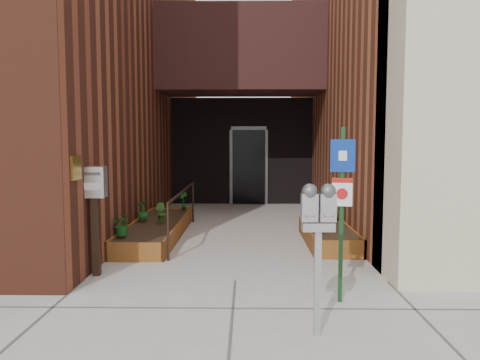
{
  "coord_description": "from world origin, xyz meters",
  "views": [
    {
      "loc": [
        0.16,
        -5.99,
        1.87
      ],
      "look_at": [
        0.04,
        1.8,
        1.17
      ],
      "focal_mm": 35.0,
      "sensor_mm": 36.0,
      "label": 1
    }
  ],
  "objects": [
    {
      "name": "ground",
      "position": [
        0.0,
        0.0,
        0.0
      ],
      "size": [
        80.0,
        80.0,
        0.0
      ],
      "primitive_type": "plane",
      "color": "#9E9991",
      "rests_on": "ground"
    },
    {
      "name": "architecture",
      "position": [
        -0.18,
        6.89,
        4.98
      ],
      "size": [
        20.0,
        14.6,
        10.0
      ],
      "color": "#602A1B",
      "rests_on": "ground"
    },
    {
      "name": "planter_left",
      "position": [
        -1.55,
        2.7,
        0.13
      ],
      "size": [
        0.9,
        3.6,
        0.3
      ],
      "color": "brown",
      "rests_on": "ground"
    },
    {
      "name": "planter_right",
      "position": [
        1.6,
        2.2,
        0.13
      ],
      "size": [
        0.8,
        2.2,
        0.3
      ],
      "color": "brown",
      "rests_on": "ground"
    },
    {
      "name": "handrail",
      "position": [
        -1.05,
        2.65,
        0.75
      ],
      "size": [
        0.04,
        3.34,
        0.9
      ],
      "color": "black",
      "rests_on": "ground"
    },
    {
      "name": "parking_meter",
      "position": [
        0.82,
        -1.68,
        1.12
      ],
      "size": [
        0.32,
        0.15,
        1.45
      ],
      "color": "#9F9FA1",
      "rests_on": "ground"
    },
    {
      "name": "sign_post",
      "position": [
        1.22,
        -0.77,
        1.23
      ],
      "size": [
        0.27,
        0.08,
        1.99
      ],
      "color": "#143719",
      "rests_on": "ground"
    },
    {
      "name": "payment_dropbox",
      "position": [
        -1.9,
        0.23,
        1.07
      ],
      "size": [
        0.31,
        0.24,
        1.49
      ],
      "color": "black",
      "rests_on": "ground"
    },
    {
      "name": "shrub_left_a",
      "position": [
        -1.85,
        1.41,
        0.48
      ],
      "size": [
        0.39,
        0.39,
        0.37
      ],
      "primitive_type": "imported",
      "rotation": [
        0.0,
        0.0,
        0.18
      ],
      "color": "#19591D",
      "rests_on": "planter_left"
    },
    {
      "name": "shrub_left_b",
      "position": [
        -1.47,
        2.69,
        0.48
      ],
      "size": [
        0.27,
        0.27,
        0.36
      ],
      "primitive_type": "imported",
      "rotation": [
        0.0,
        0.0,
        2.5
      ],
      "color": "#285E1A",
      "rests_on": "planter_left"
    },
    {
      "name": "shrub_left_c",
      "position": [
        -1.85,
        2.86,
        0.49
      ],
      "size": [
        0.3,
        0.3,
        0.37
      ],
      "primitive_type": "imported",
      "rotation": [
        0.0,
        0.0,
        3.95
      ],
      "color": "#18571E",
      "rests_on": "planter_left"
    },
    {
      "name": "shrub_left_d",
      "position": [
        -1.25,
        4.22,
        0.49
      ],
      "size": [
        0.29,
        0.29,
        0.38
      ],
      "primitive_type": "imported",
      "rotation": [
        0.0,
        0.0,
        5.58
      ],
      "color": "#175318",
      "rests_on": "planter_left"
    },
    {
      "name": "shrub_right_a",
      "position": [
        1.35,
        1.78,
        0.46
      ],
      "size": [
        0.24,
        0.24,
        0.32
      ],
      "primitive_type": "imported",
      "rotation": [
        0.0,
        0.0,
        1.13
      ],
      "color": "#1C601B",
      "rests_on": "planter_right"
    },
    {
      "name": "shrub_right_b",
      "position": [
        1.35,
        1.84,
        0.48
      ],
      "size": [
        0.21,
        0.21,
        0.36
      ],
      "primitive_type": "imported",
      "rotation": [
        0.0,
        0.0,
        3.04
      ],
      "color": "#28621C",
      "rests_on": "planter_right"
    },
    {
      "name": "shrub_right_c",
      "position": [
        1.85,
        3.04,
        0.46
      ],
      "size": [
        0.32,
        0.32,
        0.32
      ],
      "primitive_type": "imported",
      "rotation": [
        0.0,
        0.0,
        4.58
      ],
      "color": "#1C631F",
      "rests_on": "planter_right"
    }
  ]
}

